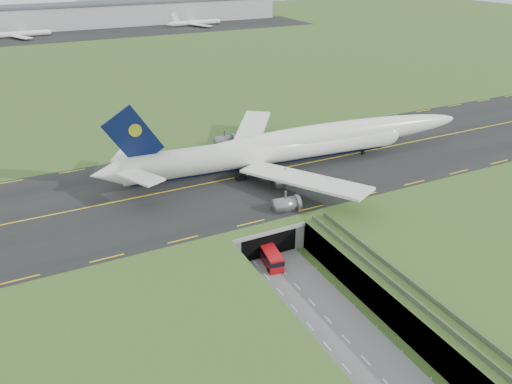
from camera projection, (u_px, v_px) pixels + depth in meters
ground at (289, 278)px, 92.32m from camera, size 900.00×900.00×0.00m
airfield_deck at (289, 265)px, 90.99m from camera, size 800.00×800.00×6.00m
trench_road at (310, 301)px, 86.25m from camera, size 12.00×75.00×0.20m
taxiway at (219, 181)px, 116.15m from camera, size 800.00×44.00×0.18m
tunnel_portal at (250, 223)px, 104.28m from camera, size 17.00×22.30×6.00m
guideway at (410, 297)px, 78.97m from camera, size 3.00×53.00×7.05m
jumbo_jet at (292, 146)px, 121.67m from camera, size 96.86×61.71×20.48m
shuttle_tram at (271, 257)px, 95.62m from camera, size 3.90×7.81×3.05m
cargo_terminal at (63, 16)px, 326.81m from camera, size 320.00×67.00×15.60m
distant_hills at (120, 17)px, 465.34m from camera, size 700.00×91.00×60.00m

